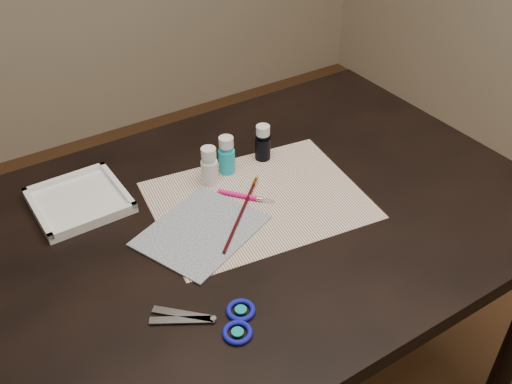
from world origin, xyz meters
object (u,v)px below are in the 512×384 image
paint_bottle_cyan (227,155)px  palette_tray (79,200)px  paper (258,200)px  paint_bottle_navy (263,143)px  canvas (201,231)px  scissors (203,322)px  paint_bottle_white (209,166)px

paint_bottle_cyan → palette_tray: bearing=168.6°
paper → paint_bottle_navy: paint_bottle_navy is taller
paper → paint_bottle_cyan: bearing=90.7°
paint_bottle_navy → canvas: bearing=-148.2°
canvas → scissors: 0.25m
paint_bottle_white → paint_bottle_cyan: 0.06m
paint_bottle_cyan → palette_tray: size_ratio=0.49×
paint_bottle_white → paint_bottle_cyan: (0.06, 0.02, 0.00)m
palette_tray → paint_bottle_cyan: bearing=-11.4°
paint_bottle_cyan → palette_tray: (-0.35, 0.07, -0.04)m
paint_bottle_white → canvas: bearing=-125.3°
scissors → paper: bearing=-107.3°
paint_bottle_navy → paint_bottle_white: bearing=-173.2°
paint_bottle_navy → palette_tray: (-0.45, 0.07, -0.04)m
canvas → paint_bottle_cyan: paint_bottle_cyan is taller
paper → paint_bottle_white: (-0.06, 0.12, 0.05)m
palette_tray → canvas: bearing=-51.3°
scissors → palette_tray: bearing=-50.2°
paper → scissors: 0.37m
paint_bottle_white → paint_bottle_navy: (0.16, 0.02, -0.00)m
scissors → palette_tray: size_ratio=1.06×
paper → canvas: size_ratio=1.90×
paint_bottle_navy → scissors: 0.54m
scissors → paint_bottle_white: bearing=-89.9°
paint_bottle_white → palette_tray: (-0.29, 0.09, -0.04)m
scissors → palette_tray: 0.46m
canvas → paint_bottle_navy: 0.31m
paint_bottle_cyan → scissors: paint_bottle_cyan is taller
canvas → paint_bottle_white: bearing=54.7°
paper → palette_tray: size_ratio=2.37×
canvas → palette_tray: palette_tray is taller
paint_bottle_navy → palette_tray: size_ratio=0.48×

